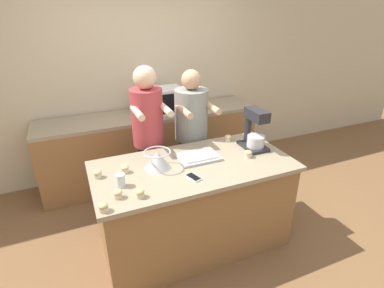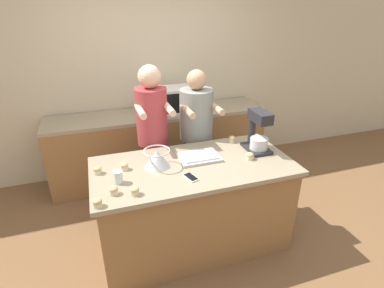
# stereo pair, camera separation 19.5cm
# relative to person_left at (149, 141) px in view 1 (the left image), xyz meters

# --- Properties ---
(ground_plane) EXTENTS (16.00, 16.00, 0.00)m
(ground_plane) POSITION_rel_person_left_xyz_m (0.23, -0.64, -0.88)
(ground_plane) COLOR brown
(back_wall) EXTENTS (10.00, 0.06, 2.70)m
(back_wall) POSITION_rel_person_left_xyz_m (0.23, 1.10, 0.47)
(back_wall) COLOR beige
(back_wall) RESTS_ON ground_plane
(island_counter) EXTENTS (1.78, 0.87, 0.88)m
(island_counter) POSITION_rel_person_left_xyz_m (0.23, -0.64, -0.44)
(island_counter) COLOR olive
(island_counter) RESTS_ON ground_plane
(back_counter) EXTENTS (2.80, 0.60, 0.92)m
(back_counter) POSITION_rel_person_left_xyz_m (0.23, 0.75, -0.43)
(back_counter) COLOR olive
(back_counter) RESTS_ON ground_plane
(person_left) EXTENTS (0.34, 0.50, 1.66)m
(person_left) POSITION_rel_person_left_xyz_m (0.00, 0.00, 0.00)
(person_left) COLOR #232328
(person_left) RESTS_ON ground_plane
(person_right) EXTENTS (0.37, 0.52, 1.59)m
(person_right) POSITION_rel_person_left_xyz_m (0.48, 0.00, -0.06)
(person_right) COLOR #232328
(person_right) RESTS_ON ground_plane
(stand_mixer) EXTENTS (0.20, 0.30, 0.40)m
(stand_mixer) POSITION_rel_person_left_xyz_m (0.91, -0.56, 0.18)
(stand_mixer) COLOR #232328
(stand_mixer) RESTS_ON island_counter
(mixing_bowl) EXTENTS (0.23, 0.23, 0.16)m
(mixing_bowl) POSITION_rel_person_left_xyz_m (-0.08, -0.58, 0.08)
(mixing_bowl) COLOR #BCBCC1
(mixing_bowl) RESTS_ON island_counter
(baking_tray) EXTENTS (0.38, 0.27, 0.04)m
(baking_tray) POSITION_rel_person_left_xyz_m (0.31, -0.56, 0.02)
(baking_tray) COLOR #BCBCC1
(baking_tray) RESTS_ON island_counter
(microwave_oven) EXTENTS (0.56, 0.36, 0.31)m
(microwave_oven) POSITION_rel_person_left_xyz_m (0.37, 0.75, 0.19)
(microwave_oven) COLOR silver
(microwave_oven) RESTS_ON back_counter
(cell_phone) EXTENTS (0.11, 0.16, 0.01)m
(cell_phone) POSITION_rel_person_left_xyz_m (0.14, -0.85, 0.01)
(cell_phone) COLOR silver
(cell_phone) RESTS_ON island_counter
(drinking_glass) EXTENTS (0.07, 0.07, 0.10)m
(drinking_glass) POSITION_rel_person_left_xyz_m (-0.43, -0.74, 0.05)
(drinking_glass) COLOR silver
(drinking_glass) RESTS_ON island_counter
(cupcake_0) EXTENTS (0.07, 0.07, 0.07)m
(cupcake_0) POSITION_rel_person_left_xyz_m (-0.61, -1.01, 0.03)
(cupcake_0) COLOR beige
(cupcake_0) RESTS_ON island_counter
(cupcake_1) EXTENTS (0.07, 0.07, 0.07)m
(cupcake_1) POSITION_rel_person_left_xyz_m (-0.36, -0.54, 0.03)
(cupcake_1) COLOR beige
(cupcake_1) RESTS_ON island_counter
(cupcake_2) EXTENTS (0.07, 0.07, 0.07)m
(cupcake_2) POSITION_rel_person_left_xyz_m (-0.48, -0.89, 0.03)
(cupcake_2) COLOR beige
(cupcake_2) RESTS_ON island_counter
(cupcake_3) EXTENTS (0.07, 0.07, 0.07)m
(cupcake_3) POSITION_rel_person_left_xyz_m (-0.58, -0.54, 0.03)
(cupcake_3) COLOR beige
(cupcake_3) RESTS_ON island_counter
(cupcake_4) EXTENTS (0.07, 0.07, 0.07)m
(cupcake_4) POSITION_rel_person_left_xyz_m (-0.33, -0.95, 0.03)
(cupcake_4) COLOR beige
(cupcake_4) RESTS_ON island_counter
(cupcake_5) EXTENTS (0.07, 0.07, 0.07)m
(cupcake_5) POSITION_rel_person_left_xyz_m (0.75, -0.71, 0.03)
(cupcake_5) COLOR beige
(cupcake_5) RESTS_ON island_counter
(cupcake_6) EXTENTS (0.07, 0.07, 0.07)m
(cupcake_6) POSITION_rel_person_left_xyz_m (0.76, -0.32, 0.03)
(cupcake_6) COLOR beige
(cupcake_6) RESTS_ON island_counter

